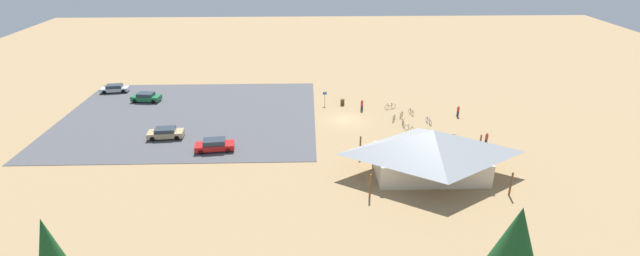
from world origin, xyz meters
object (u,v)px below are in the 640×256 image
at_px(bicycle_black_trailside, 390,106).
at_px(visitor_at_bikes, 458,111).
at_px(visitor_by_pavilion, 362,105).
at_px(lot_sign, 325,96).
at_px(bicycle_red_lone_east, 403,123).
at_px(car_tan_far_end, 166,133).
at_px(bicycle_yellow_edge_north, 429,132).
at_px(car_silver_second_row, 115,88).
at_px(bicycle_orange_back_row, 401,115).
at_px(bicycle_green_yard_right, 411,112).
at_px(car_red_aisle_side, 215,145).
at_px(bicycle_purple_near_sign, 454,139).
at_px(trash_bin, 342,102).
at_px(bicycle_teal_edge_south, 394,118).
at_px(bike_pavilion, 431,149).
at_px(bicycle_silver_yard_front, 409,128).
at_px(car_green_inner_stall, 146,97).
at_px(pine_east, 517,239).
at_px(visitor_crossing_yard, 486,139).
at_px(bicycle_white_mid_cluster, 464,145).
at_px(bicycle_blue_yard_center, 429,121).

relative_size(bicycle_black_trailside, visitor_at_bikes, 1.05).
bearing_deg(visitor_by_pavilion, lot_sign, -23.42).
bearing_deg(lot_sign, bicycle_red_lone_east, 141.91).
bearing_deg(lot_sign, car_tan_far_end, 28.25).
xyz_separation_m(bicycle_yellow_edge_north, car_silver_second_row, (47.38, -18.00, 0.32)).
xyz_separation_m(bicycle_orange_back_row, bicycle_black_trailside, (1.07, -3.22, 0.05)).
relative_size(bicycle_green_yard_right, car_red_aisle_side, 0.35).
bearing_deg(bicycle_green_yard_right, bicycle_purple_near_sign, 111.07).
bearing_deg(trash_bin, bicycle_yellow_edge_north, 133.13).
bearing_deg(bicycle_teal_edge_south, bike_pavilion, 94.43).
height_order(bicycle_silver_yard_front, car_green_inner_stall, car_green_inner_stall).
bearing_deg(bicycle_teal_edge_south, bicycle_yellow_edge_north, 127.31).
relative_size(bike_pavilion, trash_bin, 16.29).
xyz_separation_m(pine_east, car_tan_far_end, (32.52, -28.43, -4.65)).
height_order(bicycle_red_lone_east, bicycle_black_trailside, bicycle_black_trailside).
bearing_deg(visitor_at_bikes, pine_east, 78.23).
height_order(bike_pavilion, bicycle_purple_near_sign, bike_pavilion).
xyz_separation_m(pine_east, bicycle_silver_yard_front, (0.75, -29.75, -5.01)).
bearing_deg(bicycle_red_lone_east, trash_bin, -46.70).
xyz_separation_m(trash_bin, visitor_crossing_yard, (-16.73, 14.59, 0.51)).
xyz_separation_m(bicycle_red_lone_east, car_tan_far_end, (31.25, 3.06, 0.36)).
xyz_separation_m(bicycle_purple_near_sign, bicycle_green_yard_right, (3.52, -9.14, 0.01)).
relative_size(lot_sign, bicycle_yellow_edge_north, 1.42).
xyz_separation_m(bicycle_silver_yard_front, car_red_aisle_side, (24.84, 5.06, 0.38)).
bearing_deg(visitor_by_pavilion, car_silver_second_row, -13.03).
bearing_deg(bicycle_green_yard_right, lot_sign, -18.27).
bearing_deg(bike_pavilion, visitor_at_bikes, -116.77).
relative_size(car_silver_second_row, visitor_at_bikes, 2.73).
bearing_deg(trash_bin, bicycle_white_mid_cluster, 132.85).
distance_m(bicycle_yellow_edge_north, car_silver_second_row, 50.69).
height_order(trash_bin, car_silver_second_row, car_silver_second_row).
height_order(bicycle_yellow_edge_north, bicycle_black_trailside, bicycle_black_trailside).
distance_m(bicycle_white_mid_cluster, car_silver_second_row, 55.31).
relative_size(bicycle_orange_back_row, visitor_by_pavilion, 0.87).
distance_m(bicycle_red_lone_east, car_green_inner_stall, 39.44).
bearing_deg(bicycle_black_trailside, bicycle_yellow_edge_north, 110.55).
relative_size(lot_sign, visitor_crossing_yard, 1.21).
xyz_separation_m(car_silver_second_row, car_tan_far_end, (-13.33, 18.03, 0.06)).
distance_m(lot_sign, visitor_at_bikes, 19.54).
height_order(lot_sign, bicycle_teal_edge_south, lot_sign).
height_order(bike_pavilion, pine_east, pine_east).
distance_m(trash_bin, visitor_crossing_yard, 22.21).
relative_size(car_green_inner_stall, visitor_at_bikes, 2.73).
bearing_deg(visitor_by_pavilion, bicycle_yellow_edge_north, 131.39).
bearing_deg(pine_east, bicycle_black_trailside, -87.02).
xyz_separation_m(bicycle_white_mid_cluster, visitor_crossing_yard, (-2.81, -0.42, 0.60)).
distance_m(bicycle_blue_yard_center, bicycle_purple_near_sign, 6.03).
bearing_deg(visitor_at_bikes, visitor_crossing_yard, 93.48).
bearing_deg(bicycle_yellow_edge_north, bicycle_purple_near_sign, 143.04).
bearing_deg(visitor_at_bikes, trash_bin, -17.46).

